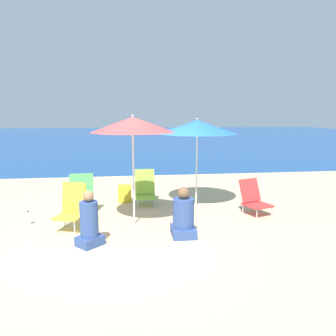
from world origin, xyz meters
name	(u,v)px	position (x,y,z in m)	size (l,w,h in m)	color
ground_plane	(124,234)	(0.00, 0.00, 0.00)	(60.00, 60.00, 0.00)	#D1BA89
sea_water	(125,137)	(0.00, 25.59, 0.00)	(60.00, 40.00, 0.01)	#19478C
beach_umbrella_red	(133,125)	(0.20, 0.54, 1.93)	(1.57, 1.57, 2.11)	white
beach_umbrella_blue	(197,127)	(1.67, 1.67, 1.84)	(1.80, 1.80, 2.04)	white
beach_chair_red	(254,198)	(2.77, 0.90, 0.35)	(0.67, 0.74, 0.73)	silver
beach_chair_green	(81,197)	(-0.90, 1.29, 0.39)	(0.52, 0.60, 0.86)	silver
beach_chair_yellow	(72,206)	(-0.96, 0.42, 0.43)	(0.60, 0.62, 0.86)	silver
beach_chair_lime	(145,188)	(0.50, 1.98, 0.37)	(0.47, 0.59, 0.81)	silver
person_seated_near	(183,217)	(1.04, -0.21, 0.35)	(0.41, 0.49, 0.88)	#334C8C
person_seated_far	(89,223)	(-0.56, -0.43, 0.38)	(0.50, 0.50, 0.92)	#334C8C
backpack_yellow	(125,193)	(0.01, 2.21, 0.21)	(0.32, 0.24, 0.42)	yellow
water_bottle	(29,219)	(-1.84, 0.75, 0.11)	(0.08, 0.08, 0.28)	silver
seagull	(141,189)	(0.44, 2.97, 0.14)	(0.27, 0.11, 0.23)	gold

